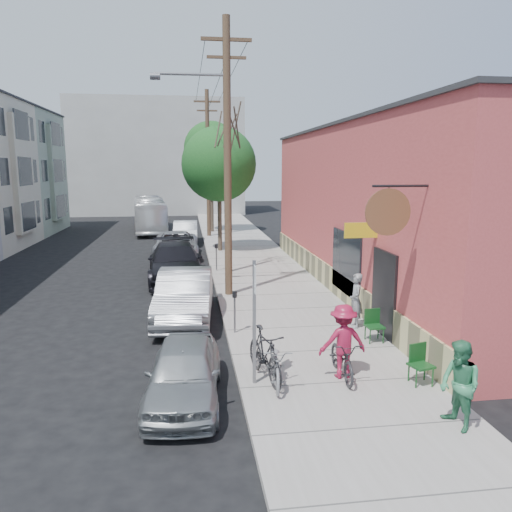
{
  "coord_description": "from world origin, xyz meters",
  "views": [
    {
      "loc": [
        0.95,
        -14.21,
        4.91
      ],
      "look_at": [
        3.58,
        4.86,
        1.5
      ],
      "focal_mm": 35.0,
      "sensor_mm": 36.0,
      "label": 1
    }
  ],
  "objects": [
    {
      "name": "patio_chair_b",
      "position": [
        6.02,
        -4.33,
        0.59
      ],
      "size": [
        0.61,
        0.61,
        0.88
      ],
      "primitive_type": null,
      "rotation": [
        0.0,
        0.0,
        0.27
      ],
      "color": "#12421A",
      "rests_on": "sidewalk"
    },
    {
      "name": "cyclist_bike",
      "position": [
        4.4,
        -3.72,
        0.61
      ],
      "size": [
        0.67,
        1.77,
        0.92
      ],
      "primitive_type": "imported",
      "rotation": [
        0.0,
        0.0,
        -0.03
      ],
      "color": "black",
      "rests_on": "sidewalk"
    },
    {
      "name": "parking_meter_far",
      "position": [
        2.25,
        8.8,
        0.98
      ],
      "size": [
        0.14,
        0.14,
        1.24
      ],
      "color": "slate",
      "rests_on": "sidewalk"
    },
    {
      "name": "parked_bike_b",
      "position": [
        2.84,
        -3.89,
        0.61
      ],
      "size": [
        0.84,
        1.82,
        0.92
      ],
      "primitive_type": "imported",
      "rotation": [
        0.0,
        0.0,
        -0.13
      ],
      "color": "slate",
      "rests_on": "sidewalk"
    },
    {
      "name": "sign_post",
      "position": [
        2.35,
        -3.77,
        1.83
      ],
      "size": [
        0.07,
        0.45,
        2.8
      ],
      "color": "slate",
      "rests_on": "sidewalk"
    },
    {
      "name": "utility_pole_far",
      "position": [
        2.45,
        21.11,
        5.34
      ],
      "size": [
        1.8,
        0.28,
        10.0
      ],
      "color": "#503A28",
      "rests_on": "sidewalk"
    },
    {
      "name": "car_3",
      "position": [
        0.29,
        13.37,
        0.71
      ],
      "size": [
        2.39,
        5.12,
        1.42
      ],
      "primitive_type": "imported",
      "rotation": [
        0.0,
        0.0,
        0.01
      ],
      "color": "#A0A1A8",
      "rests_on": "ground"
    },
    {
      "name": "parked_bike_a",
      "position": [
        2.62,
        -3.6,
        0.74
      ],
      "size": [
        0.97,
        2.04,
        1.18
      ],
      "primitive_type": "imported",
      "rotation": [
        0.0,
        0.0,
        0.22
      ],
      "color": "black",
      "rests_on": "sidewalk"
    },
    {
      "name": "car_2",
      "position": [
        0.38,
        7.48,
        0.82
      ],
      "size": [
        2.58,
        5.78,
        1.65
      ],
      "primitive_type": "imported",
      "rotation": [
        0.0,
        0.0,
        0.05
      ],
      "color": "black",
      "rests_on": "ground"
    },
    {
      "name": "cyclist",
      "position": [
        4.4,
        -3.72,
        1.01
      ],
      "size": [
        1.15,
        0.71,
        1.72
      ],
      "primitive_type": "imported",
      "rotation": [
        0.0,
        0.0,
        3.21
      ],
      "color": "maroon",
      "rests_on": "sidewalk"
    },
    {
      "name": "sidewalk",
      "position": [
        4.25,
        11.0,
        0.07
      ],
      "size": [
        4.5,
        58.0,
        0.15
      ],
      "primitive_type": "cube",
      "color": "gray",
      "rests_on": "ground"
    },
    {
      "name": "car_0",
      "position": [
        0.8,
        -4.14,
        0.64
      ],
      "size": [
        1.79,
        3.87,
        1.28
      ],
      "primitive_type": "imported",
      "rotation": [
        0.0,
        0.0,
        -0.07
      ],
      "color": "#919598",
      "rests_on": "ground"
    },
    {
      "name": "patron_green",
      "position": [
        5.82,
        -6.23,
        0.99
      ],
      "size": [
        0.75,
        0.9,
        1.67
      ],
      "primitive_type": "imported",
      "rotation": [
        0.0,
        0.0,
        -1.41
      ],
      "color": "#348357",
      "rests_on": "sidewalk"
    },
    {
      "name": "patron_grey",
      "position": [
        5.92,
        -0.22,
        0.98
      ],
      "size": [
        0.47,
        0.65,
        1.65
      ],
      "primitive_type": "imported",
      "rotation": [
        0.0,
        0.0,
        -1.7
      ],
      "color": "gray",
      "rests_on": "sidewalk"
    },
    {
      "name": "bus",
      "position": [
        -1.99,
        25.54,
        1.34
      ],
      "size": [
        3.21,
        9.77,
        2.67
      ],
      "primitive_type": "imported",
      "rotation": [
        0.0,
        0.0,
        0.1
      ],
      "color": "white",
      "rests_on": "ground"
    },
    {
      "name": "patio_chair_a",
      "position": [
        6.01,
        -1.54,
        0.59
      ],
      "size": [
        0.54,
        0.54,
        0.88
      ],
      "primitive_type": null,
      "rotation": [
        0.0,
        0.0,
        0.07
      ],
      "color": "#12421A",
      "rests_on": "sidewalk"
    },
    {
      "name": "parking_meter_near",
      "position": [
        2.25,
        -0.24,
        0.98
      ],
      "size": [
        0.14,
        0.14,
        1.24
      ],
      "color": "slate",
      "rests_on": "sidewalk"
    },
    {
      "name": "end_cap_building",
      "position": [
        -2.0,
        42.0,
        6.0
      ],
      "size": [
        18.0,
        8.0,
        12.0
      ],
      "primitive_type": "cube",
      "color": "#A9A8A4",
      "rests_on": "ground"
    },
    {
      "name": "ground",
      "position": [
        0.0,
        0.0,
        0.0
      ],
      "size": [
        120.0,
        120.0,
        0.0
      ],
      "primitive_type": "plane",
      "color": "black"
    },
    {
      "name": "car_1",
      "position": [
        0.8,
        1.7,
        0.81
      ],
      "size": [
        2.04,
        5.0,
        1.61
      ],
      "primitive_type": "imported",
      "rotation": [
        0.0,
        0.0,
        -0.07
      ],
      "color": "#919398",
      "rests_on": "ground"
    },
    {
      "name": "tree_leafy_far",
      "position": [
        2.8,
        23.49,
        6.3
      ],
      "size": [
        4.0,
        4.0,
        8.16
      ],
      "color": "#44392C",
      "rests_on": "sidewalk"
    },
    {
      "name": "car_4",
      "position": [
        0.8,
        18.63,
        0.73
      ],
      "size": [
        1.63,
        4.45,
        1.46
      ],
      "primitive_type": "imported",
      "rotation": [
        0.0,
        0.0,
        -0.02
      ],
      "color": "silver",
      "rests_on": "ground"
    },
    {
      "name": "cafe_building",
      "position": [
        8.99,
        4.99,
        3.3
      ],
      "size": [
        6.6,
        20.2,
        6.61
      ],
      "color": "#BA4545",
      "rests_on": "ground"
    },
    {
      "name": "tree_bare",
      "position": [
        2.8,
        8.5,
        3.14
      ],
      "size": [
        0.24,
        0.24,
        5.98
      ],
      "color": "#44392C",
      "rests_on": "sidewalk"
    },
    {
      "name": "tree_leafy_mid",
      "position": [
        2.8,
        14.59,
        5.11
      ],
      "size": [
        4.25,
        4.25,
        7.09
      ],
      "color": "#44392C",
      "rests_on": "sidewalk"
    },
    {
      "name": "utility_pole_near",
      "position": [
        2.39,
        4.29,
        5.41
      ],
      "size": [
        3.57,
        0.28,
        10.0
      ],
      "color": "#503A28",
      "rests_on": "sidewalk"
    }
  ]
}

